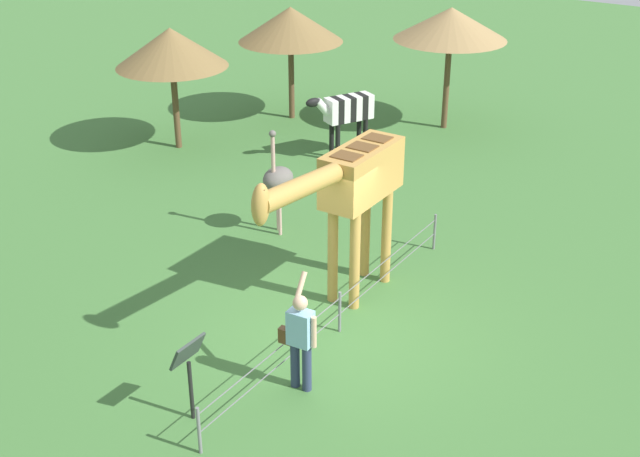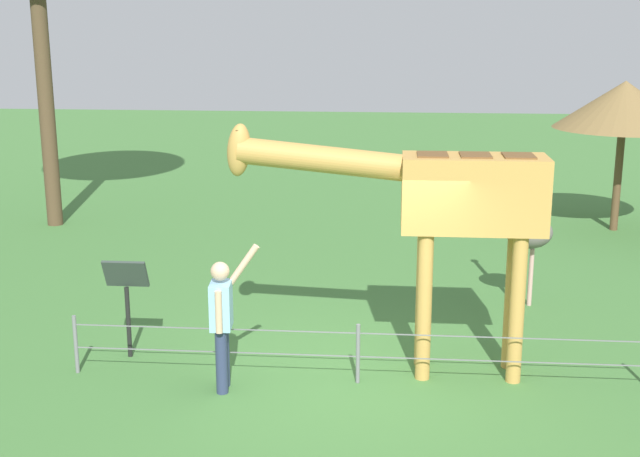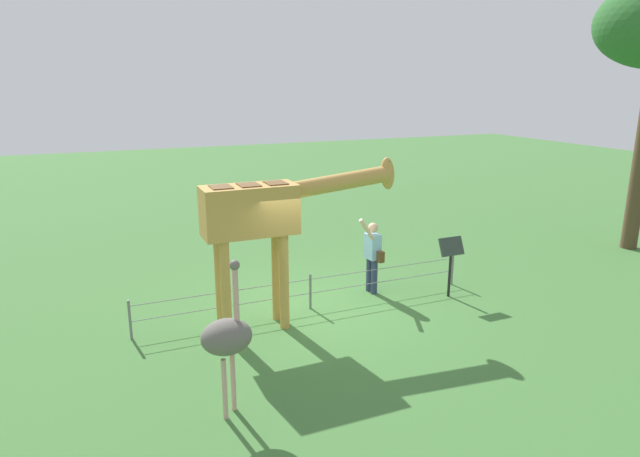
{
  "view_description": "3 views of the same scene",
  "coord_description": "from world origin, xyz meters",
  "px_view_note": "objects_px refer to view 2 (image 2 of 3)",
  "views": [
    {
      "loc": [
        9.78,
        6.15,
        7.58
      ],
      "look_at": [
        0.08,
        -0.2,
        1.84
      ],
      "focal_mm": 46.32,
      "sensor_mm": 36.0,
      "label": 1
    },
    {
      "loc": [
        -0.35,
        9.61,
        4.31
      ],
      "look_at": [
        0.46,
        0.15,
        1.93
      ],
      "focal_mm": 47.3,
      "sensor_mm": 36.0,
      "label": 2
    },
    {
      "loc": [
        -3.95,
        -9.56,
        4.5
      ],
      "look_at": [
        0.21,
        0.12,
        1.68
      ],
      "focal_mm": 30.83,
      "sensor_mm": 36.0,
      "label": 3
    }
  ],
  "objects_px": {
    "giraffe": "(446,204)",
    "ostrich": "(529,233)",
    "visitor": "(222,317)",
    "info_sign": "(126,287)",
    "shade_hut_aside": "(624,105)"
  },
  "relations": [
    {
      "from": "giraffe",
      "to": "visitor",
      "type": "relative_size",
      "value": 2.18
    },
    {
      "from": "giraffe",
      "to": "shade_hut_aside",
      "type": "relative_size",
      "value": 1.24
    },
    {
      "from": "shade_hut_aside",
      "to": "info_sign",
      "type": "distance_m",
      "value": 11.08
    },
    {
      "from": "giraffe",
      "to": "ostrich",
      "type": "distance_m",
      "value": 3.09
    },
    {
      "from": "ostrich",
      "to": "giraffe",
      "type": "bearing_deg",
      "value": 60.95
    },
    {
      "from": "giraffe",
      "to": "ostrich",
      "type": "bearing_deg",
      "value": -119.05
    },
    {
      "from": "ostrich",
      "to": "shade_hut_aside",
      "type": "distance_m",
      "value": 5.86
    },
    {
      "from": "giraffe",
      "to": "info_sign",
      "type": "height_order",
      "value": "giraffe"
    },
    {
      "from": "giraffe",
      "to": "info_sign",
      "type": "bearing_deg",
      "value": -2.11
    },
    {
      "from": "visitor",
      "to": "info_sign",
      "type": "relative_size",
      "value": 1.33
    },
    {
      "from": "ostrich",
      "to": "visitor",
      "type": "bearing_deg",
      "value": 39.31
    },
    {
      "from": "giraffe",
      "to": "shade_hut_aside",
      "type": "xyz_separation_m",
      "value": [
        -4.0,
        -7.62,
        0.44
      ]
    },
    {
      "from": "visitor",
      "to": "ostrich",
      "type": "relative_size",
      "value": 0.78
    },
    {
      "from": "ostrich",
      "to": "shade_hut_aside",
      "type": "height_order",
      "value": "shade_hut_aside"
    },
    {
      "from": "shade_hut_aside",
      "to": "giraffe",
      "type": "bearing_deg",
      "value": 62.28
    }
  ]
}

